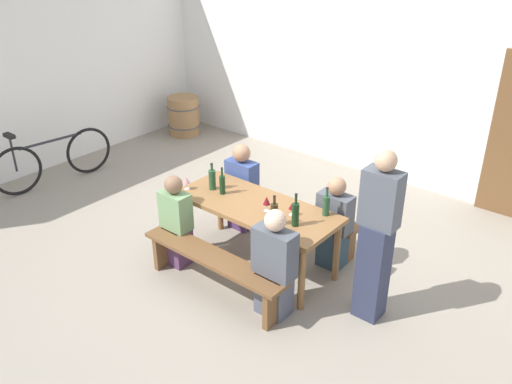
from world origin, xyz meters
TOP-DOWN VIEW (x-y plane):
  - ground_plane at (0.00, 0.00)m, footprint 24.00×24.00m
  - back_wall at (0.00, 3.09)m, footprint 14.00×0.20m
  - side_wall at (-4.27, 0.00)m, footprint 0.20×6.58m
  - tasting_table at (0.00, 0.00)m, footprint 1.83×0.75m
  - bench_near at (0.00, -0.68)m, footprint 1.73×0.30m
  - bench_far at (0.00, 0.68)m, footprint 1.73×0.30m
  - wine_bottle_0 at (0.57, -0.09)m, footprint 0.07×0.07m
  - wine_bottle_1 at (0.40, -0.21)m, footprint 0.07×0.07m
  - wine_bottle_2 at (-0.45, -0.03)m, footprint 0.06×0.06m
  - wine_bottle_3 at (0.69, 0.28)m, footprint 0.07×0.07m
  - wine_bottle_4 at (-0.61, -0.02)m, footprint 0.08×0.08m
  - wine_glass_0 at (0.43, 0.06)m, footprint 0.07×0.07m
  - wine_glass_1 at (-0.83, -0.21)m, footprint 0.08×0.08m
  - wine_glass_2 at (0.17, -0.04)m, footprint 0.08×0.08m
  - seated_guest_near_0 at (-0.69, -0.53)m, footprint 0.34×0.24m
  - seated_guest_near_1 at (0.66, -0.53)m, footprint 0.41×0.24m
  - seated_guest_far_0 at (-0.66, 0.53)m, footprint 0.39×0.24m
  - seated_guest_far_1 at (0.66, 0.53)m, footprint 0.37×0.24m
  - standing_host at (1.39, 0.04)m, footprint 0.34×0.24m
  - wine_barrel at (-3.63, 2.36)m, footprint 0.58×0.58m
  - parked_bicycle_0 at (-3.58, -0.25)m, footprint 0.29×1.78m

SIDE VIEW (x-z plane):
  - ground_plane at x=0.00m, z-range 0.00..0.00m
  - wine_barrel at x=-3.63m, z-range 0.00..0.68m
  - bench_near at x=0.00m, z-range 0.12..0.57m
  - bench_far at x=0.00m, z-range 0.12..0.57m
  - parked_bicycle_0 at x=-3.58m, z-range -0.08..0.82m
  - seated_guest_far_1 at x=0.66m, z-range -0.03..1.04m
  - seated_guest_near_0 at x=-0.69m, z-range -0.03..1.04m
  - seated_guest_far_0 at x=-0.66m, z-range -0.02..1.08m
  - seated_guest_near_1 at x=0.66m, z-range -0.03..1.10m
  - tasting_table at x=0.00m, z-range 0.29..1.04m
  - standing_host at x=1.39m, z-range -0.02..1.71m
  - wine_glass_0 at x=0.43m, z-range 0.78..0.92m
  - wine_glass_1 at x=-0.83m, z-range 0.78..0.93m
  - wine_bottle_3 at x=0.69m, z-range 0.71..1.02m
  - wine_bottle_2 at x=-0.45m, z-range 0.71..1.02m
  - wine_glass_2 at x=0.17m, z-range 0.78..0.95m
  - wine_bottle_4 at x=-0.61m, z-range 0.71..1.03m
  - wine_bottle_1 at x=0.40m, z-range 0.71..1.03m
  - wine_bottle_0 at x=0.57m, z-range 0.70..1.05m
  - back_wall at x=0.00m, z-range 0.00..3.20m
  - side_wall at x=-4.27m, z-range 0.00..3.20m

